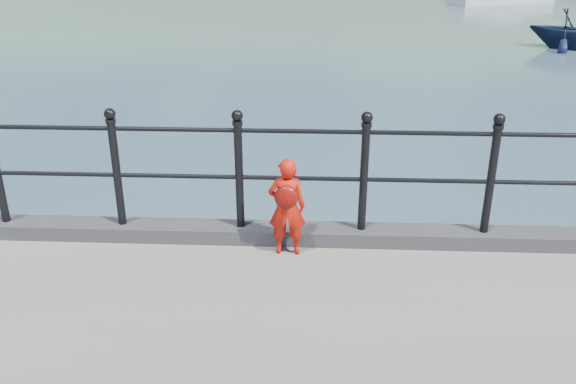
{
  "coord_description": "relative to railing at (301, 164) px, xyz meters",
  "views": [
    {
      "loc": [
        0.14,
        -5.59,
        3.86
      ],
      "look_at": [
        -0.12,
        -0.2,
        1.55
      ],
      "focal_mm": 38.0,
      "sensor_mm": 36.0,
      "label": 1
    }
  ],
  "objects": [
    {
      "name": "ground",
      "position": [
        -0.0,
        0.15,
        -1.82
      ],
      "size": [
        600.0,
        600.0,
        0.0
      ],
      "primitive_type": "plane",
      "color": "#2D4251",
      "rests_on": "ground"
    },
    {
      "name": "kerb",
      "position": [
        -0.0,
        -0.0,
        -0.75
      ],
      "size": [
        60.0,
        0.3,
        0.15
      ],
      "primitive_type": "cube",
      "color": "#28282B",
      "rests_on": "quay"
    },
    {
      "name": "railing",
      "position": [
        0.0,
        0.0,
        0.0
      ],
      "size": [
        18.11,
        0.11,
        1.2
      ],
      "color": "black",
      "rests_on": "kerb"
    },
    {
      "name": "far_shore",
      "position": [
        38.34,
        239.56,
        -24.39
      ],
      "size": [
        830.0,
        200.0,
        156.0
      ],
      "color": "#333A21",
      "rests_on": "ground"
    },
    {
      "name": "child",
      "position": [
        -0.12,
        -0.26,
        -0.33
      ],
      "size": [
        0.36,
        0.3,
        0.97
      ],
      "rotation": [
        0.0,
        0.0,
        3.16
      ],
      "color": "red",
      "rests_on": "quay"
    },
    {
      "name": "launch_navy",
      "position": [
        8.94,
        17.02,
        -1.13
      ],
      "size": [
        3.45,
        3.34,
        1.39
      ],
      "primitive_type": "imported",
      "rotation": [
        0.0,
        0.0,
        1.0
      ],
      "color": "#0E1932",
      "rests_on": "ground"
    }
  ]
}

